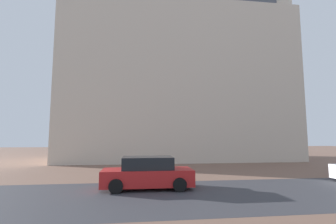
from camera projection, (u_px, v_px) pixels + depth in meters
ground_plane at (169, 194)px, 10.67m from camera, size 120.00×120.00×0.00m
street_asphalt_strip at (170, 195)px, 10.39m from camera, size 120.00×6.45×0.00m
landmark_building at (175, 73)px, 29.42m from camera, size 25.79×10.99×34.65m
car_red at (147, 173)px, 11.76m from camera, size 4.36×1.95×1.53m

